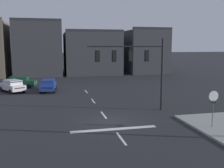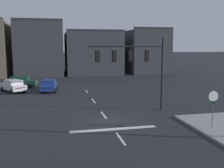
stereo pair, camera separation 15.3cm
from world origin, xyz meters
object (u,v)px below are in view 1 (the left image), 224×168
(car_lot_middle, at_px, (20,82))
(car_lot_farside, at_px, (48,85))
(stop_sign, at_px, (213,100))
(car_lot_nearside, at_px, (12,86))
(signal_mast_near_side, at_px, (137,61))

(car_lot_middle, xyz_separation_m, car_lot_farside, (4.02, -4.17, 0.00))
(stop_sign, bearing_deg, car_lot_middle, 124.69)
(stop_sign, xyz_separation_m, car_lot_nearside, (-16.44, 19.33, -1.29))
(signal_mast_near_side, relative_size, car_lot_nearside, 1.49)
(signal_mast_near_side, distance_m, car_lot_nearside, 18.52)
(signal_mast_near_side, bearing_deg, car_lot_middle, 126.34)
(stop_sign, distance_m, car_lot_middle, 27.97)
(car_lot_nearside, xyz_separation_m, car_lot_farside, (4.57, -0.53, 0.00))
(car_lot_middle, distance_m, car_lot_farside, 5.80)
(car_lot_nearside, distance_m, car_lot_middle, 3.69)
(stop_sign, bearing_deg, car_lot_nearside, 130.39)
(stop_sign, xyz_separation_m, car_lot_middle, (-15.90, 22.98, -1.29))
(signal_mast_near_side, bearing_deg, stop_sign, -59.90)
(car_lot_nearside, height_order, car_lot_farside, same)
(stop_sign, height_order, car_lot_middle, stop_sign)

